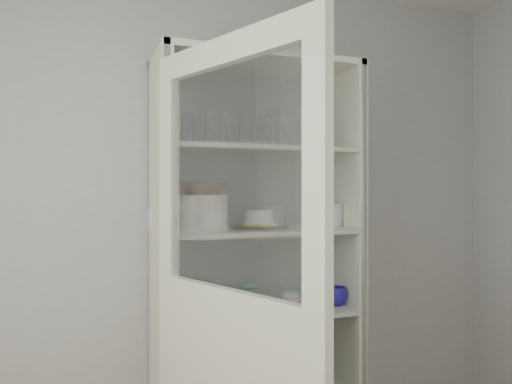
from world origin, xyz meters
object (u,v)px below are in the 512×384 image
object	(u,v)px
cream_bowl	(203,203)
mug_teal	(289,296)
glass_platter	(259,227)
cupboard_door	(231,353)
yellow_trivet	(259,224)
tin_box	(283,380)
goblet_2	(288,136)
goblet_1	(214,132)
mug_blue	(335,296)
white_ramekin	(259,216)
measuring_cups	(241,308)
terracotta_bowl	(203,189)
pantry_cabinet	(252,291)
goblet_0	(196,134)
plate_stack_front	(203,221)
white_canister	(185,302)
grey_bowl_stack	(329,215)
teal_jar	(249,296)
plate_stack_back	(170,219)
mug_white	(291,303)
goblet_3	(319,137)

from	to	relation	value
cream_bowl	mug_teal	world-z (taller)	cream_bowl
glass_platter	cupboard_door	bearing A→B (deg)	-118.49
cupboard_door	cream_bowl	world-z (taller)	cupboard_door
yellow_trivet	tin_box	distance (m)	0.80
goblet_2	glass_platter	xyz separation A→B (m)	(-0.21, -0.11, -0.48)
goblet_1	mug_blue	bearing A→B (deg)	-14.28
white_ramekin	measuring_cups	world-z (taller)	white_ramekin
terracotta_bowl	glass_platter	world-z (taller)	terracotta_bowl
pantry_cabinet	goblet_2	bearing A→B (deg)	12.43
cupboard_door	goblet_0	xyz separation A→B (m)	(0.06, 0.77, 0.86)
cream_bowl	glass_platter	distance (m)	0.34
plate_stack_front	mug_blue	world-z (taller)	plate_stack_front
cupboard_door	white_canister	size ratio (longest dim) A/B	16.62
pantry_cabinet	white_ramekin	bearing A→B (deg)	-75.49
goblet_1	yellow_trivet	bearing A→B (deg)	-21.12
grey_bowl_stack	teal_jar	distance (m)	0.59
goblet_0	mug_teal	distance (m)	0.96
plate_stack_back	mug_teal	bearing A→B (deg)	-8.45
mug_white	white_canister	distance (m)	0.51
plate_stack_back	mug_blue	bearing A→B (deg)	-12.55
glass_platter	measuring_cups	distance (m)	0.41
mug_teal	teal_jar	size ratio (longest dim) A/B	0.88
tin_box	mug_blue	bearing A→B (deg)	-12.39
plate_stack_front	cream_bowl	xyz separation A→B (m)	(0.00, 0.00, 0.08)
goblet_3	plate_stack_front	world-z (taller)	goblet_3
glass_platter	grey_bowl_stack	bearing A→B (deg)	-1.48
goblet_3	tin_box	distance (m)	1.29
pantry_cabinet	mug_blue	distance (m)	0.43
goblet_1	measuring_cups	xyz separation A→B (m)	(0.10, -0.13, -0.86)
mug_teal	cupboard_door	bearing A→B (deg)	-121.49
cream_bowl	mug_white	distance (m)	0.65
yellow_trivet	white_ramekin	size ratio (longest dim) A/B	1.07
goblet_2	goblet_3	xyz separation A→B (m)	(0.18, -0.00, 0.00)
cupboard_door	plate_stack_front	distance (m)	0.71
grey_bowl_stack	mug_white	xyz separation A→B (m)	(-0.27, -0.11, -0.42)
white_ramekin	white_canister	distance (m)	0.55
cupboard_door	yellow_trivet	world-z (taller)	cupboard_door
plate_stack_front	mug_white	world-z (taller)	plate_stack_front
glass_platter	white_ramekin	world-z (taller)	white_ramekin
measuring_cups	teal_jar	bearing A→B (deg)	52.66
white_ramekin	mug_blue	world-z (taller)	white_ramekin
mug_blue	cupboard_door	bearing A→B (deg)	-138.22
goblet_0	tin_box	bearing A→B (deg)	-17.79
goblet_1	goblet_3	distance (m)	0.60
cupboard_door	tin_box	bearing A→B (deg)	121.66
goblet_2	grey_bowl_stack	distance (m)	0.48
pantry_cabinet	goblet_1	xyz separation A→B (m)	(-0.19, 0.02, 0.80)
cupboard_door	measuring_cups	distance (m)	0.64
plate_stack_front	yellow_trivet	size ratio (longest dim) A/B	1.48
tin_box	white_canister	bearing A→B (deg)	177.38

